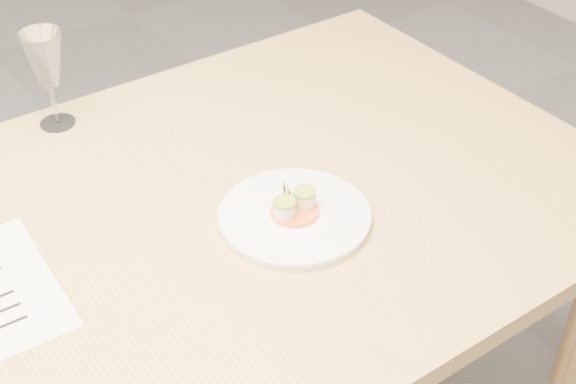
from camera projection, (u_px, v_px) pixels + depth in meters
dinner_plate at (295, 215)px, 1.41m from camera, size 0.27×0.27×0.07m
wine_glass_3 at (45, 61)px, 1.57m from camera, size 0.08×0.08×0.21m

